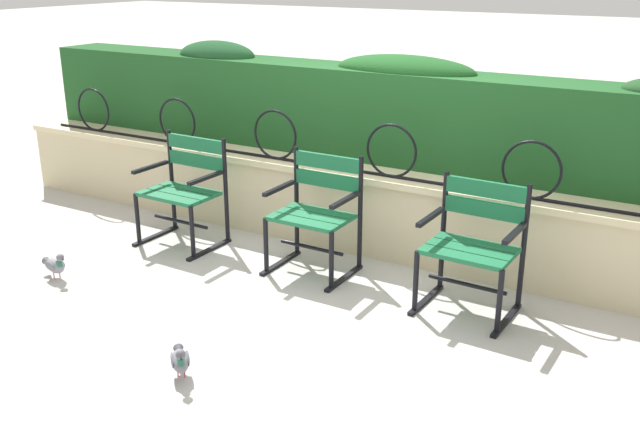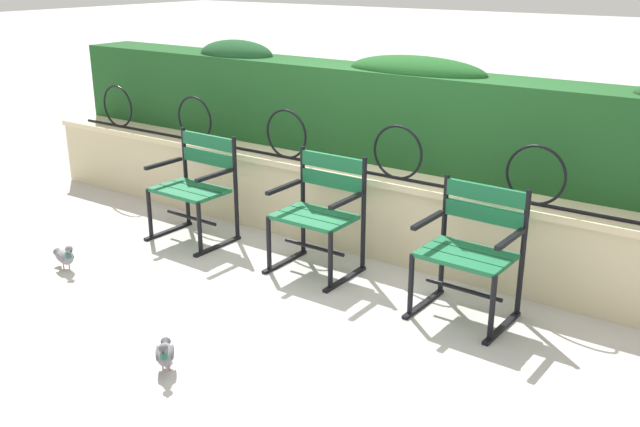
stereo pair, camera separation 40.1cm
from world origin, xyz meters
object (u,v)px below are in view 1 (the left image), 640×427
park_chair_centre (317,210)px  park_chair_left (185,187)px  pigeon_far_side (180,359)px  pigeon_near_chairs (55,265)px  park_chair_right (474,243)px

park_chair_centre → park_chair_left: bearing=-177.4°
pigeon_far_side → park_chair_left: bearing=129.2°
park_chair_centre → pigeon_far_side: bearing=-86.2°
park_chair_left → park_chair_centre: size_ratio=1.00×
park_chair_left → pigeon_near_chairs: park_chair_left is taller
park_chair_left → pigeon_near_chairs: (-0.35, -1.08, -0.36)m
park_chair_left → pigeon_far_side: size_ratio=3.80×
park_chair_right → pigeon_far_side: park_chair_right is taller
park_chair_centre → park_chair_right: size_ratio=1.01×
pigeon_near_chairs → pigeon_far_side: size_ratio=1.24×
park_chair_centre → pigeon_near_chairs: size_ratio=3.06×
pigeon_near_chairs → pigeon_far_side: (1.69, -0.56, 0.00)m
park_chair_centre → pigeon_far_side: (0.11, -1.70, -0.36)m
park_chair_centre → pigeon_far_side: size_ratio=3.79×
pigeon_near_chairs → park_chair_centre: bearing=35.9°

